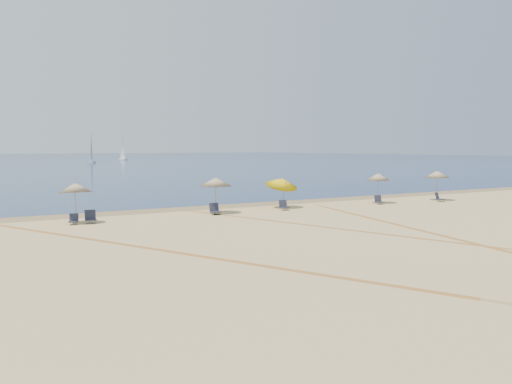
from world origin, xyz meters
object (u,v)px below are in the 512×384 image
chair_7 (439,198)px  umbrella_1 (75,188)px  chair_5 (284,206)px  chair_2 (74,220)px  chair_4 (215,210)px  chair_6 (379,200)px  umbrella_3 (282,182)px  umbrella_4 (378,177)px  sailboat_1 (91,154)px  umbrella_5 (437,174)px  chair_3 (90,217)px  umbrella_2 (216,182)px  sailboat_3 (123,154)px

chair_7 → umbrella_1: bearing=153.1°
chair_7 → chair_5: bearing=151.5°
chair_2 → chair_4: bearing=18.8°
chair_5 → chair_6: bearing=6.9°
umbrella_3 → umbrella_4: bearing=-7.3°
sailboat_1 → umbrella_1: bearing=-80.4°
umbrella_4 → chair_5: 9.03m
umbrella_1 → sailboat_1: 124.87m
umbrella_1 → umbrella_5: size_ratio=0.97×
chair_6 → chair_3: bearing=-165.8°
umbrella_2 → sailboat_1: size_ratio=0.29×
umbrella_1 → umbrella_4: umbrella_1 is taller
umbrella_5 → chair_2: 28.49m
sailboat_1 → umbrella_3: bearing=-73.9°
chair_2 → chair_4: size_ratio=0.89×
umbrella_3 → chair_5: umbrella_3 is taller
umbrella_1 → sailboat_3: (50.45, 156.54, 0.22)m
chair_6 → sailboat_1: 122.50m
chair_4 → chair_6: bearing=6.4°
umbrella_3 → chair_6: (7.67, -1.69, -1.53)m
umbrella_2 → umbrella_5: bearing=-4.4°
umbrella_3 → chair_6: 8.00m
sailboat_1 → umbrella_4: bearing=-70.1°
umbrella_4 → sailboat_3: (27.97, 157.05, 0.21)m
umbrella_5 → umbrella_1: bearing=177.4°
umbrella_5 → chair_7: umbrella_5 is taller
umbrella_3 → sailboat_3: sailboat_3 is taller
chair_6 → chair_7: (5.47, -1.02, 0.03)m
chair_4 → chair_7: bearing=4.1°
chair_6 → sailboat_1: (8.84, 122.16, 2.19)m
umbrella_4 → chair_2: umbrella_4 is taller
umbrella_2 → sailboat_3: size_ratio=0.32×
umbrella_5 → chair_2: size_ratio=3.47×
umbrella_2 → umbrella_1: bearing=-178.8°
sailboat_3 → chair_6: bearing=-108.6°
umbrella_1 → chair_2: bearing=-119.1°
chair_2 → sailboat_3: 164.96m
umbrella_4 → chair_5: bearing=-178.8°
chair_3 → chair_6: bearing=6.9°
chair_2 → chair_7: size_ratio=0.81×
chair_7 → chair_2: bearing=154.0°
chair_2 → chair_7: bearing=15.7°
sailboat_3 → umbrella_1: bearing=-116.2°
umbrella_3 → umbrella_4: size_ratio=1.03×
chair_5 → chair_4: bearing=-172.2°
chair_4 → sailboat_3: size_ratio=0.11×
chair_3 → chair_7: (26.72, -1.83, -0.00)m
chair_3 → chair_5: chair_3 is taller
umbrella_2 → chair_7: size_ratio=2.72×
umbrella_5 → chair_7: size_ratio=2.79×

